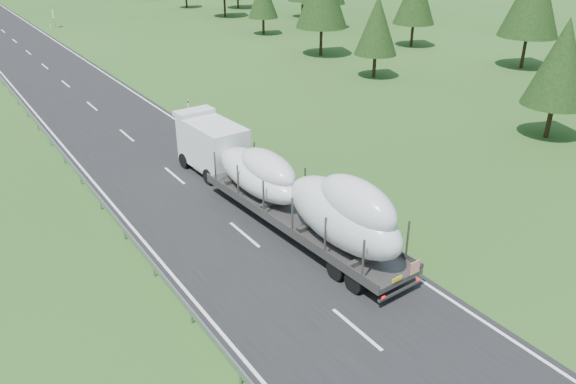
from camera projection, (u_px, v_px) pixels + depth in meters
ground at (357, 329)px, 22.35m from camera, size 400.00×400.00×0.00m
highway_sign at (53, 15)px, 85.08m from camera, size 0.08×0.90×2.60m
boat_truck at (282, 183)px, 29.37m from camera, size 3.52×19.64×4.61m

